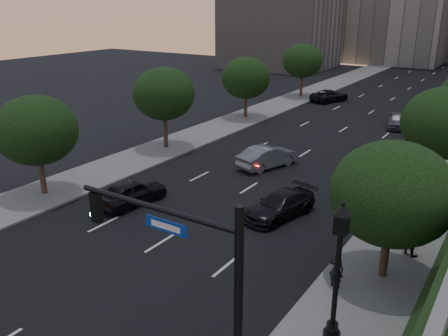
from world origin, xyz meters
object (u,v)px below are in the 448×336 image
Objects in this scene: sedan_far_left at (330,96)px; pedestrian_a at (336,269)px; pedestrian_b at (412,236)px; street_lamp at (336,283)px; sedan_far_right at (397,120)px; sedan_near_left at (132,192)px; sedan_near_right at (280,205)px; traffic_signal_mast at (204,309)px; pedestrian_c at (408,231)px; sedan_mid_left at (268,157)px.

pedestrian_a is at bearing 131.35° from sedan_far_left.
pedestrian_a is 5.03m from pedestrian_b.
street_lamp reaches higher than sedan_far_left.
sedan_far_left is at bearing 126.49° from sedan_far_right.
sedan_near_left is 1.05× the size of sedan_far_right.
sedan_far_right is (-5.99, 33.14, -1.89)m from street_lamp.
traffic_signal_mast is at bearing -58.84° from sedan_near_right.
pedestrian_b is at bearing -87.90° from sedan_far_right.
pedestrian_b is 1.07× the size of pedestrian_c.
street_lamp is at bearing 66.32° from traffic_signal_mast.
sedan_near_left is 15.51m from pedestrian_c.
sedan_near_right is 24.37m from sedan_far_right.
sedan_mid_left is 2.57× the size of pedestrian_b.
pedestrian_a is 0.93× the size of pedestrian_c.
traffic_signal_mast is 1.43× the size of sedan_mid_left.
pedestrian_b is 0.58m from pedestrian_c.
pedestrian_c is (2.61, 13.37, -2.64)m from traffic_signal_mast.
pedestrian_b reaches higher than pedestrian_c.
street_lamp is at bearing 131.10° from sedan_far_left.
street_lamp is 3.41× the size of pedestrian_a.
street_lamp is at bearing 59.07° from pedestrian_c.
sedan_near_right is (-4.34, 13.50, -2.97)m from traffic_signal_mast.
street_lamp is 8.34m from pedestrian_b.
pedestrian_b is (2.00, 4.61, 0.13)m from pedestrian_a.
sedan_far_left is 34.44m from sedan_near_right.
pedestrian_a is at bearing -31.65° from sedan_near_right.
sedan_far_left is at bearing 119.84° from sedan_near_right.
sedan_far_right is 2.64× the size of pedestrian_a.
pedestrian_b is at bearing 8.42° from sedan_near_right.
pedestrian_c is (0.53, 8.64, -1.60)m from street_lamp.
sedan_near_right is at bearing -48.77° from pedestrian_a.
traffic_signal_mast is at bearing 80.03° from pedestrian_a.
sedan_near_left is at bearing -120.59° from sedan_far_right.
sedan_mid_left reaches higher than sedan_near_left.
pedestrian_b is at bearing 93.69° from pedestrian_c.
sedan_far_left is at bearing -81.07° from sedan_near_left.
street_lamp reaches higher than sedan_near_left.
sedan_far_left is 41.10m from pedestrian_a.
sedan_far_left is at bearing -60.47° from sedan_mid_left.
street_lamp is 11.04m from sedan_near_right.
sedan_far_left is (-5.15, 25.80, -0.08)m from sedan_mid_left.
street_lamp is 1.16× the size of sedan_near_right.
street_lamp is at bearing -40.51° from sedan_near_right.
pedestrian_c is at bearing -88.25° from sedan_far_right.
traffic_signal_mast is at bearing 147.38° from sedan_near_left.
traffic_signal_mast is 5.26m from street_lamp.
traffic_signal_mast reaches higher than sedan_near_left.
street_lamp is 1.15× the size of sedan_mid_left.
pedestrian_b is (17.01, -33.65, 0.38)m from sedan_far_left.
pedestrian_b is at bearing 84.19° from street_lamp.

